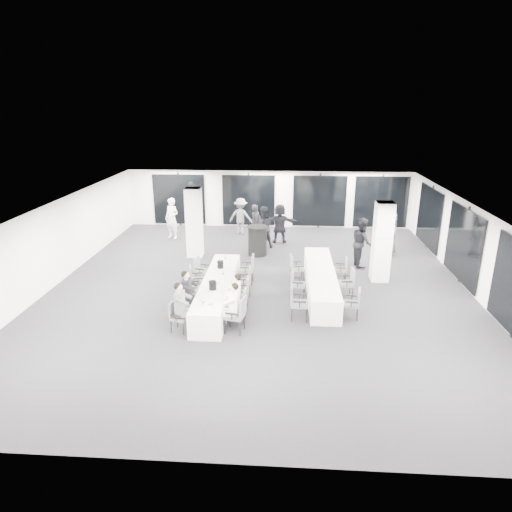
% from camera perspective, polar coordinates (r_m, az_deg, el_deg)
% --- Properties ---
extents(room, '(14.04, 16.04, 2.84)m').
position_cam_1_polar(room, '(16.11, 3.77, 2.06)').
color(room, black).
rests_on(room, ground).
extents(column_left, '(0.60, 0.60, 2.80)m').
position_cam_1_polar(column_left, '(18.48, -7.73, 4.15)').
color(column_left, white).
rests_on(column_left, floor).
extents(column_right, '(0.60, 0.60, 2.80)m').
position_cam_1_polar(column_right, '(16.35, 15.47, 1.70)').
color(column_right, white).
rests_on(column_right, floor).
extents(banquet_table_main, '(0.90, 5.00, 0.75)m').
position_cam_1_polar(banquet_table_main, '(14.37, -4.82, -4.39)').
color(banquet_table_main, silver).
rests_on(banquet_table_main, floor).
extents(banquet_table_side, '(0.90, 5.00, 0.75)m').
position_cam_1_polar(banquet_table_side, '(15.24, 8.09, -3.12)').
color(banquet_table_side, silver).
rests_on(banquet_table_side, floor).
extents(cocktail_table, '(0.87, 0.87, 1.21)m').
position_cam_1_polar(cocktail_table, '(18.65, 0.18, 1.95)').
color(cocktail_table, black).
rests_on(cocktail_table, floor).
extents(chair_main_left_near, '(0.53, 0.55, 0.87)m').
position_cam_1_polar(chair_main_left_near, '(12.73, -9.82, -7.21)').
color(chair_main_left_near, '#595B61').
rests_on(chair_main_left_near, floor).
extents(chair_main_left_second, '(0.46, 0.52, 0.91)m').
position_cam_1_polar(chair_main_left_second, '(13.48, -9.02, -5.51)').
color(chair_main_left_second, '#595B61').
rests_on(chair_main_left_second, floor).
extents(chair_main_left_mid, '(0.53, 0.59, 1.02)m').
position_cam_1_polar(chair_main_left_mid, '(14.25, -8.30, -3.83)').
color(chair_main_left_mid, '#595B61').
rests_on(chair_main_left_mid, floor).
extents(chair_main_left_fourth, '(0.58, 0.61, 0.96)m').
position_cam_1_polar(chair_main_left_fourth, '(15.00, -7.64, -2.76)').
color(chair_main_left_fourth, '#595B61').
rests_on(chair_main_left_fourth, floor).
extents(chair_main_left_far, '(0.56, 0.59, 0.92)m').
position_cam_1_polar(chair_main_left_far, '(15.88, -6.97, -1.58)').
color(chair_main_left_far, '#595B61').
rests_on(chair_main_left_far, floor).
extents(chair_main_right_near, '(0.60, 0.64, 1.02)m').
position_cam_1_polar(chair_main_right_near, '(12.45, -2.29, -7.11)').
color(chair_main_right_near, '#595B61').
rests_on(chair_main_right_near, floor).
extents(chair_main_right_second, '(0.52, 0.57, 0.97)m').
position_cam_1_polar(chair_main_right_second, '(13.07, -1.99, -5.92)').
color(chair_main_right_second, '#595B61').
rests_on(chair_main_right_second, floor).
extents(chair_main_right_mid, '(0.53, 0.59, 1.01)m').
position_cam_1_polar(chair_main_right_mid, '(13.80, -1.64, -4.42)').
color(chair_main_right_mid, '#595B61').
rests_on(chair_main_right_mid, floor).
extents(chair_main_right_fourth, '(0.52, 0.56, 0.93)m').
position_cam_1_polar(chair_main_right_fourth, '(14.83, -1.27, -2.90)').
color(chair_main_right_fourth, '#595B61').
rests_on(chair_main_right_fourth, floor).
extents(chair_main_right_far, '(0.52, 0.58, 1.01)m').
position_cam_1_polar(chair_main_right_far, '(15.74, -0.93, -1.42)').
color(chair_main_right_far, '#595B61').
rests_on(chair_main_right_far, floor).
extents(chair_side_left_near, '(0.53, 0.59, 1.02)m').
position_cam_1_polar(chair_side_left_near, '(13.21, 5.10, -5.57)').
color(chair_side_left_near, '#595B61').
rests_on(chair_side_left_near, floor).
extents(chair_side_left_mid, '(0.50, 0.54, 0.89)m').
position_cam_1_polar(chair_side_left_mid, '(14.71, 5.02, -3.26)').
color(chair_side_left_mid, '#595B61').
rests_on(chair_side_left_mid, floor).
extents(chair_side_left_far, '(0.53, 0.57, 0.93)m').
position_cam_1_polar(chair_side_left_far, '(16.05, 4.92, -1.27)').
color(chair_side_left_far, '#595B61').
rests_on(chair_side_left_far, floor).
extents(chair_side_right_near, '(0.52, 0.56, 0.91)m').
position_cam_1_polar(chair_side_right_near, '(13.56, 12.17, -5.57)').
color(chair_side_right_near, '#595B61').
rests_on(chair_side_right_near, floor).
extents(chair_side_right_mid, '(0.52, 0.58, 0.98)m').
position_cam_1_polar(chair_side_right_mid, '(14.90, 11.44, -3.08)').
color(chair_side_right_mid, '#595B61').
rests_on(chair_side_right_mid, floor).
extents(chair_side_right_far, '(0.46, 0.51, 0.86)m').
position_cam_1_polar(chair_side_right_far, '(16.24, 10.77, -1.45)').
color(chair_side_right_far, '#595B61').
rests_on(chair_side_right_far, floor).
extents(seated_guest_a, '(0.50, 0.38, 1.44)m').
position_cam_1_polar(seated_guest_a, '(12.54, -9.22, -5.97)').
color(seated_guest_a, '#5B5F63').
rests_on(seated_guest_a, floor).
extents(seated_guest_b, '(0.50, 0.38, 1.44)m').
position_cam_1_polar(seated_guest_b, '(13.33, -8.40, -4.39)').
color(seated_guest_b, black).
rests_on(seated_guest_b, floor).
extents(seated_guest_c, '(0.50, 0.38, 1.44)m').
position_cam_1_polar(seated_guest_c, '(12.38, -3.08, -6.07)').
color(seated_guest_c, white).
rests_on(seated_guest_c, floor).
extents(seated_guest_d, '(0.50, 0.38, 1.44)m').
position_cam_1_polar(seated_guest_d, '(12.98, -2.74, -4.85)').
color(seated_guest_d, white).
rests_on(seated_guest_d, floor).
extents(standing_guest_a, '(0.84, 0.87, 1.87)m').
position_cam_1_polar(standing_guest_a, '(20.52, -0.01, 4.45)').
color(standing_guest_a, black).
rests_on(standing_guest_a, floor).
extents(standing_guest_b, '(1.10, 0.82, 2.05)m').
position_cam_1_polar(standing_guest_b, '(19.51, 0.90, 3.97)').
color(standing_guest_b, black).
rests_on(standing_guest_b, floor).
extents(standing_guest_c, '(1.35, 0.85, 1.95)m').
position_cam_1_polar(standing_guest_c, '(21.59, -1.92, 5.27)').
color(standing_guest_c, '#5B5F63').
rests_on(standing_guest_c, floor).
extents(standing_guest_e, '(0.67, 1.01, 1.99)m').
position_cam_1_polar(standing_guest_e, '(19.43, 16.47, 3.03)').
color(standing_guest_e, '#5B5F63').
rests_on(standing_guest_e, floor).
extents(standing_guest_f, '(1.83, 0.71, 1.99)m').
position_cam_1_polar(standing_guest_f, '(20.25, 2.99, 4.41)').
color(standing_guest_f, black).
rests_on(standing_guest_f, floor).
extents(standing_guest_g, '(0.96, 0.89, 2.12)m').
position_cam_1_polar(standing_guest_g, '(21.23, -10.48, 4.97)').
color(standing_guest_g, white).
rests_on(standing_guest_g, floor).
extents(standing_guest_h, '(0.73, 1.09, 2.13)m').
position_cam_1_polar(standing_guest_h, '(17.72, 13.11, 2.06)').
color(standing_guest_h, black).
rests_on(standing_guest_h, floor).
extents(ice_bucket_near, '(0.23, 0.23, 0.26)m').
position_cam_1_polar(ice_bucket_near, '(13.49, -5.44, -3.67)').
color(ice_bucket_near, black).
rests_on(ice_bucket_near, banquet_table_main).
extents(ice_bucket_far, '(0.21, 0.21, 0.24)m').
position_cam_1_polar(ice_bucket_far, '(15.19, -4.48, -1.06)').
color(ice_bucket_far, black).
rests_on(ice_bucket_far, banquet_table_main).
extents(water_bottle_a, '(0.07, 0.07, 0.22)m').
position_cam_1_polar(water_bottle_a, '(12.53, -6.61, -5.63)').
color(water_bottle_a, silver).
rests_on(water_bottle_a, banquet_table_main).
extents(water_bottle_b, '(0.08, 0.08, 0.24)m').
position_cam_1_polar(water_bottle_b, '(14.47, -4.13, -2.08)').
color(water_bottle_b, silver).
rests_on(water_bottle_b, banquet_table_main).
extents(water_bottle_c, '(0.07, 0.07, 0.23)m').
position_cam_1_polar(water_bottle_c, '(15.89, -3.85, -0.17)').
color(water_bottle_c, silver).
rests_on(water_bottle_c, banquet_table_main).
extents(plate_a, '(0.18, 0.18, 0.03)m').
position_cam_1_polar(plate_a, '(12.85, -6.68, -5.46)').
color(plate_a, white).
rests_on(plate_a, banquet_table_main).
extents(plate_b, '(0.21, 0.21, 0.03)m').
position_cam_1_polar(plate_b, '(12.55, -5.76, -6.05)').
color(plate_b, white).
rests_on(plate_b, banquet_table_main).
extents(plate_c, '(0.19, 0.19, 0.03)m').
position_cam_1_polar(plate_c, '(13.93, -4.90, -3.43)').
color(plate_c, white).
rests_on(plate_c, banquet_table_main).
extents(wine_glass, '(0.07, 0.07, 0.19)m').
position_cam_1_polar(wine_glass, '(12.38, -5.42, -5.72)').
color(wine_glass, silver).
rests_on(wine_glass, banquet_table_main).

